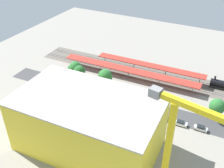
% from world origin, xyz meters
% --- Properties ---
extents(ground_plane, '(176.04, 176.04, 0.00)m').
position_xyz_m(ground_plane, '(0.00, 0.00, 0.00)').
color(ground_plane, gray).
rests_on(ground_plane, ground).
extents(rail_bed, '(110.33, 16.32, 0.01)m').
position_xyz_m(rail_bed, '(0.00, -19.35, 0.00)').
color(rail_bed, '#665E54').
rests_on(rail_bed, ground).
extents(street_asphalt, '(110.22, 11.81, 0.01)m').
position_xyz_m(street_asphalt, '(0.00, 4.29, 0.00)').
color(street_asphalt, '#424244').
rests_on(street_asphalt, ground).
extents(track_rails, '(109.99, 9.88, 0.12)m').
position_xyz_m(track_rails, '(0.00, -19.35, 0.18)').
color(track_rails, '#9E9EA8').
rests_on(track_rails, ground).
extents(platform_canopy_near, '(61.42, 6.20, 4.10)m').
position_xyz_m(platform_canopy_near, '(8.90, -12.49, 3.89)').
color(platform_canopy_near, '#B73328').
rests_on(platform_canopy_near, ground).
extents(platform_canopy_far, '(49.12, 5.49, 4.45)m').
position_xyz_m(platform_canopy_far, '(2.09, -19.89, 4.24)').
color(platform_canopy_far, '#B73328').
rests_on(platform_canopy_far, ground).
extents(parked_car_0, '(4.42, 1.74, 1.76)m').
position_xyz_m(parked_car_0, '(-26.21, 7.34, 0.78)').
color(parked_car_0, black).
rests_on(parked_car_0, ground).
extents(parked_car_1, '(4.55, 1.95, 1.70)m').
position_xyz_m(parked_car_1, '(-19.58, 7.93, 0.77)').
color(parked_car_1, black).
rests_on(parked_car_1, ground).
extents(parked_car_2, '(4.66, 1.98, 1.79)m').
position_xyz_m(parked_car_2, '(-13.21, 7.98, 0.79)').
color(parked_car_2, black).
rests_on(parked_car_2, ground).
extents(parked_car_3, '(4.13, 2.07, 1.76)m').
position_xyz_m(parked_car_3, '(-7.14, 8.04, 0.77)').
color(parked_car_3, black).
rests_on(parked_car_3, ground).
extents(parked_car_4, '(4.12, 1.77, 1.57)m').
position_xyz_m(parked_car_4, '(-1.07, 8.09, 0.70)').
color(parked_car_4, black).
rests_on(parked_car_4, ground).
extents(construction_building, '(41.85, 24.98, 17.10)m').
position_xyz_m(construction_building, '(3.18, 29.82, 8.55)').
color(construction_building, yellow).
rests_on(construction_building, ground).
extents(construction_roof_slab, '(42.46, 25.60, 0.40)m').
position_xyz_m(construction_roof_slab, '(3.18, 29.82, 17.30)').
color(construction_roof_slab, '#ADA89E').
rests_on(construction_roof_slab, construction_building).
extents(tower_crane, '(23.67, 6.10, 31.00)m').
position_xyz_m(tower_crane, '(-23.77, 36.92, 18.17)').
color(tower_crane, gray).
rests_on(tower_crane, ground).
extents(box_truck_0, '(8.44, 2.50, 3.37)m').
position_xyz_m(box_truck_0, '(4.30, 12.22, 1.67)').
color(box_truck_0, black).
rests_on(box_truck_0, ground).
extents(street_tree_0, '(5.47, 5.47, 8.04)m').
position_xyz_m(street_tree_0, '(-29.30, -0.99, 5.28)').
color(street_tree_0, brown).
rests_on(street_tree_0, ground).
extents(street_tree_1, '(5.26, 5.26, 7.48)m').
position_xyz_m(street_tree_1, '(26.19, -0.31, 4.84)').
color(street_tree_1, brown).
rests_on(street_tree_1, ground).
extents(street_tree_3, '(5.04, 5.04, 8.18)m').
position_xyz_m(street_tree_3, '(28.87, -1.52, 5.63)').
color(street_tree_3, brown).
rests_on(street_tree_3, ground).
extents(street_tree_4, '(4.83, 4.83, 7.32)m').
position_xyz_m(street_tree_4, '(29.34, -0.37, 4.89)').
color(street_tree_4, brown).
rests_on(street_tree_4, ground).
extents(street_tree_5, '(5.88, 5.88, 8.58)m').
position_xyz_m(street_tree_5, '(13.95, -0.55, 5.63)').
color(street_tree_5, brown).
rests_on(street_tree_5, ground).
extents(traffic_light, '(0.50, 0.36, 7.31)m').
position_xyz_m(traffic_light, '(6.73, 9.18, 4.78)').
color(traffic_light, '#333333').
rests_on(traffic_light, ground).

